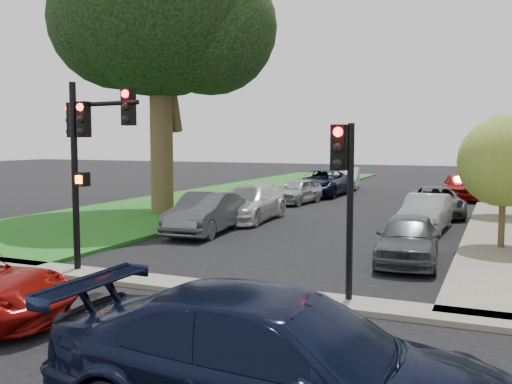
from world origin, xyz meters
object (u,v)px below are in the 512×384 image
at_px(car_parked_0, 408,239).
at_px(car_parked_2, 436,201).
at_px(small_tree_b, 504,153).
at_px(car_parked_1, 426,213).
at_px(traffic_signal_secondary, 344,179).
at_px(car_parked_8, 322,183).
at_px(traffic_signal_main, 87,143).
at_px(car_parked_5, 205,213).
at_px(car_parked_6, 249,203).
at_px(car_parked_3, 460,186).
at_px(small_tree_a, 504,162).
at_px(small_tree_c, 504,144).
at_px(car_cross_far, 283,367).
at_px(car_parked_9, 347,178).
at_px(car_parked_7, 297,191).

bearing_deg(car_parked_0, car_parked_2, 86.57).
bearing_deg(small_tree_b, car_parked_1, -118.14).
height_order(traffic_signal_secondary, car_parked_8, traffic_signal_secondary).
distance_m(traffic_signal_main, car_parked_2, 16.94).
xyz_separation_m(traffic_signal_secondary, car_parked_2, (0.29, 15.27, -1.96)).
relative_size(car_parked_5, car_parked_6, 0.89).
distance_m(car_parked_3, car_parked_8, 8.00).
bearing_deg(car_parked_5, car_parked_0, -22.41).
height_order(car_parked_1, car_parked_3, car_parked_3).
xyz_separation_m(car_parked_0, car_parked_2, (-0.34, 10.67, -0.03)).
relative_size(car_parked_1, car_parked_3, 0.90).
distance_m(small_tree_a, car_parked_1, 4.61).
relative_size(small_tree_b, small_tree_c, 0.90).
height_order(car_cross_far, car_parked_6, car_cross_far).
relative_size(traffic_signal_secondary, car_parked_1, 0.90).
distance_m(car_cross_far, car_parked_9, 33.91).
relative_size(small_tree_b, car_parked_2, 0.91).
bearing_deg(car_parked_8, car_cross_far, -72.79).
distance_m(car_parked_6, car_parked_9, 16.96).
bearing_deg(small_tree_c, small_tree_b, -90.00).
height_order(traffic_signal_secondary, car_parked_2, traffic_signal_secondary).
bearing_deg(car_parked_6, car_parked_5, -93.90).
relative_size(small_tree_a, small_tree_b, 0.95).
height_order(traffic_signal_secondary, car_parked_6, traffic_signal_secondary).
height_order(car_parked_2, car_parked_3, car_parked_3).
relative_size(car_parked_2, car_parked_8, 0.82).
height_order(traffic_signal_main, car_parked_8, traffic_signal_main).
bearing_deg(car_parked_2, small_tree_b, -4.71).
bearing_deg(traffic_signal_secondary, traffic_signal_main, 179.66).
bearing_deg(traffic_signal_main, car_parked_0, 32.23).
bearing_deg(car_parked_9, car_parked_3, -39.96).
relative_size(car_parked_1, car_parked_5, 0.91).
distance_m(small_tree_b, traffic_signal_main, 18.31).
height_order(car_parked_5, car_parked_9, car_parked_5).
bearing_deg(traffic_signal_main, car_parked_5, 92.83).
distance_m(small_tree_a, small_tree_c, 15.71).
relative_size(small_tree_a, small_tree_c, 0.85).
xyz_separation_m(traffic_signal_main, car_parked_3, (7.41, 23.02, -2.57)).
height_order(traffic_signal_main, car_parked_9, traffic_signal_main).
bearing_deg(car_parked_7, traffic_signal_secondary, -61.44).
height_order(small_tree_a, car_parked_8, small_tree_a).
bearing_deg(car_parked_1, car_parked_6, -176.26).
bearing_deg(small_tree_a, car_parked_0, -129.22).
xyz_separation_m(small_tree_b, car_parked_7, (-10.15, 1.85, -2.19)).
xyz_separation_m(traffic_signal_main, car_parked_0, (7.23, 4.56, -2.67)).
distance_m(car_parked_0, car_parked_6, 9.53).
bearing_deg(small_tree_a, car_parked_9, 116.55).
bearing_deg(car_cross_far, small_tree_a, -9.24).
bearing_deg(car_parked_6, car_parked_0, -40.76).
distance_m(car_parked_1, car_parked_3, 12.37).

